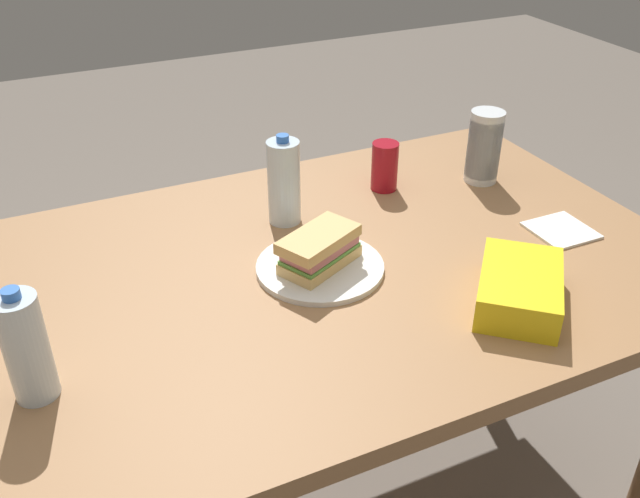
% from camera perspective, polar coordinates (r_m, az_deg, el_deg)
% --- Properties ---
extents(dining_table, '(1.72, 0.98, 0.74)m').
position_cam_1_polar(dining_table, '(1.49, -3.10, -4.78)').
color(dining_table, '#9E7047').
rests_on(dining_table, ground_plane).
extents(paper_plate, '(0.27, 0.27, 0.01)m').
position_cam_1_polar(paper_plate, '(1.45, 0.00, -1.48)').
color(paper_plate, white).
rests_on(paper_plate, dining_table).
extents(sandwich, '(0.20, 0.17, 0.08)m').
position_cam_1_polar(sandwich, '(1.42, -0.04, 0.01)').
color(sandwich, '#DBB26B').
rests_on(sandwich, paper_plate).
extents(soda_can_red, '(0.07, 0.07, 0.12)m').
position_cam_1_polar(soda_can_red, '(1.76, 5.26, 6.70)').
color(soda_can_red, maroon).
rests_on(soda_can_red, dining_table).
extents(chip_bag, '(0.26, 0.27, 0.07)m').
position_cam_1_polar(chip_bag, '(1.39, 15.86, -3.08)').
color(chip_bag, yellow).
rests_on(chip_bag, dining_table).
extents(water_bottle_tall, '(0.07, 0.07, 0.21)m').
position_cam_1_polar(water_bottle_tall, '(1.59, -2.95, 5.45)').
color(water_bottle_tall, silver).
rests_on(water_bottle_tall, dining_table).
extents(plastic_cup_stack, '(0.08, 0.08, 0.18)m').
position_cam_1_polar(plastic_cup_stack, '(1.83, 13.15, 8.07)').
color(plastic_cup_stack, silver).
rests_on(plastic_cup_stack, dining_table).
extents(water_bottle_spare, '(0.07, 0.07, 0.21)m').
position_cam_1_polar(water_bottle_spare, '(1.20, -22.72, -7.37)').
color(water_bottle_spare, silver).
rests_on(water_bottle_spare, dining_table).
extents(paper_napkin, '(0.13, 0.13, 0.01)m').
position_cam_1_polar(paper_napkin, '(1.68, 18.95, 1.44)').
color(paper_napkin, white).
rests_on(paper_napkin, dining_table).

